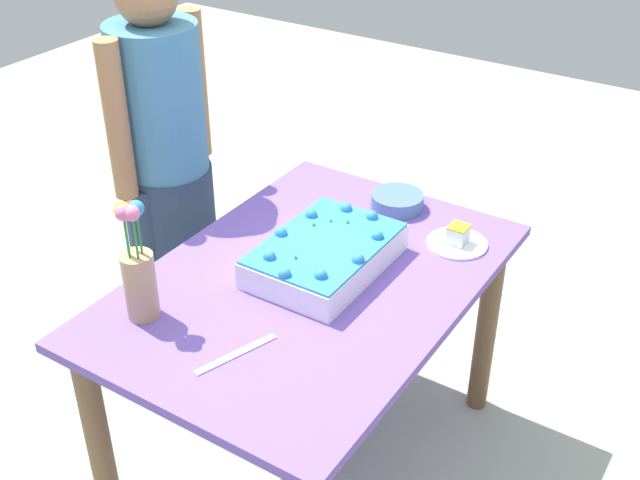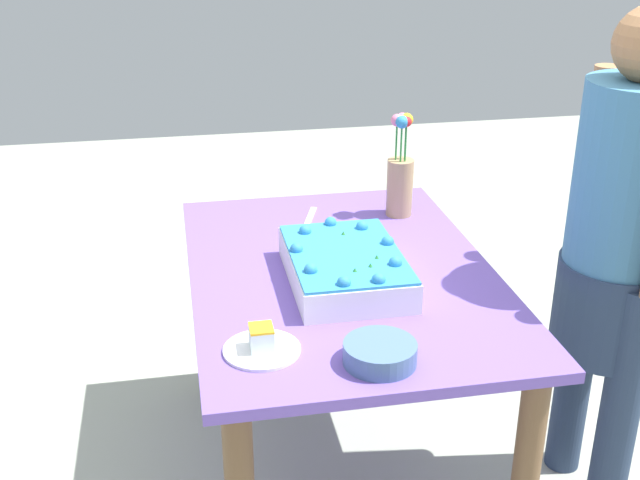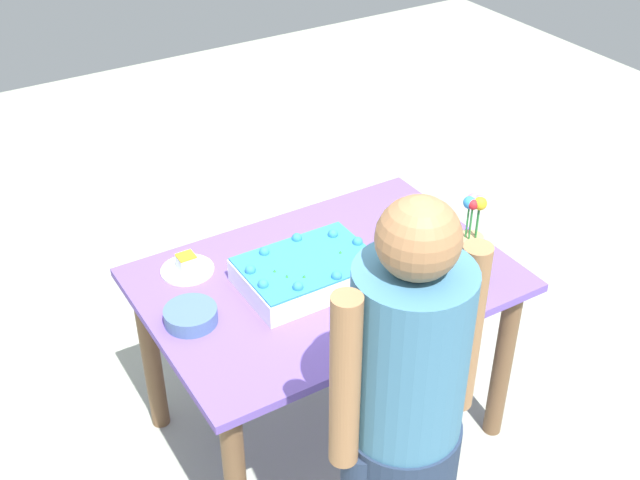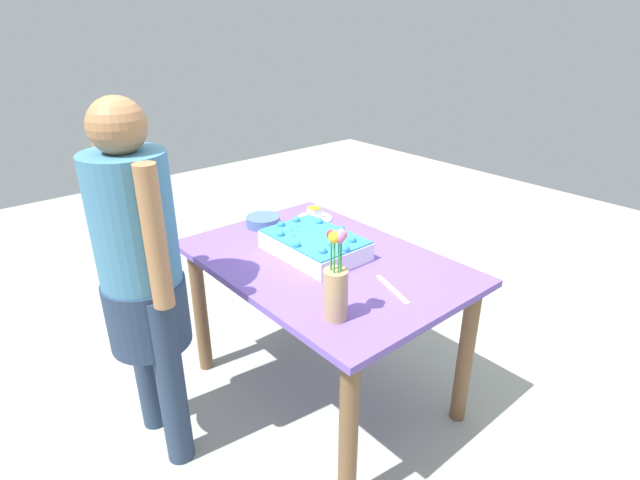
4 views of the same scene
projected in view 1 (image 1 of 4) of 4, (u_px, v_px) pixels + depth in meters
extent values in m
plane|color=#9EA495|center=(311.00, 459.00, 2.69)|extent=(8.00, 8.00, 0.00)
cube|color=#6C4FB1|center=(310.00, 283.00, 2.30)|extent=(1.25, 0.87, 0.03)
cylinder|color=brown|center=(311.00, 263.00, 3.05)|extent=(0.07, 0.07, 0.71)
cylinder|color=brown|center=(99.00, 443.00, 2.27)|extent=(0.07, 0.07, 0.71)
cylinder|color=brown|center=(487.00, 326.00, 2.73)|extent=(0.07, 0.07, 0.71)
cube|color=white|center=(325.00, 256.00, 2.32)|extent=(0.45, 0.31, 0.08)
cube|color=#2E84C5|center=(325.00, 243.00, 2.30)|extent=(0.44, 0.30, 0.01)
sphere|color=#2E84C5|center=(285.00, 274.00, 2.15)|extent=(0.04, 0.04, 0.04)
sphere|color=#2E84C5|center=(321.00, 275.00, 2.14)|extent=(0.04, 0.04, 0.04)
sphere|color=#2E84C5|center=(358.00, 259.00, 2.21)|extent=(0.04, 0.04, 0.04)
sphere|color=#2E84C5|center=(377.00, 236.00, 2.31)|extent=(0.04, 0.04, 0.04)
sphere|color=#2E84C5|center=(372.00, 216.00, 2.41)|extent=(0.04, 0.04, 0.04)
sphere|color=#2E84C5|center=(346.00, 208.00, 2.45)|extent=(0.04, 0.04, 0.04)
sphere|color=#2E84C5|center=(311.00, 214.00, 2.42)|extent=(0.04, 0.04, 0.04)
sphere|color=#2E84C5|center=(281.00, 233.00, 2.33)|extent=(0.04, 0.04, 0.04)
sphere|color=#2E84C5|center=(269.00, 256.00, 2.22)|extent=(0.04, 0.04, 0.04)
cone|color=#2D8438|center=(331.00, 221.00, 2.39)|extent=(0.02, 0.02, 0.02)
cone|color=#2D8438|center=(296.00, 258.00, 2.22)|extent=(0.02, 0.02, 0.02)
cone|color=#2D8438|center=(348.00, 223.00, 2.38)|extent=(0.02, 0.02, 0.02)
cone|color=#2D8438|center=(314.00, 225.00, 2.37)|extent=(0.02, 0.02, 0.02)
cylinder|color=white|center=(457.00, 244.00, 2.45)|extent=(0.19, 0.19, 0.01)
cube|color=white|center=(458.00, 235.00, 2.43)|extent=(0.06, 0.06, 0.05)
cube|color=yellow|center=(459.00, 227.00, 2.42)|extent=(0.06, 0.06, 0.01)
cube|color=silver|center=(236.00, 354.00, 2.01)|extent=(0.23, 0.10, 0.00)
cylinder|color=tan|center=(140.00, 286.00, 2.10)|extent=(0.09, 0.09, 0.19)
cylinder|color=#2D8438|center=(127.00, 236.00, 2.00)|extent=(0.01, 0.01, 0.13)
sphere|color=#D7699B|center=(123.00, 213.00, 1.97)|extent=(0.04, 0.04, 0.04)
cylinder|color=#2D8438|center=(135.00, 236.00, 2.00)|extent=(0.01, 0.01, 0.13)
sphere|color=pink|center=(132.00, 213.00, 1.97)|extent=(0.04, 0.04, 0.04)
cylinder|color=#2D8438|center=(139.00, 231.00, 2.02)|extent=(0.01, 0.01, 0.13)
sphere|color=teal|center=(136.00, 208.00, 1.99)|extent=(0.04, 0.04, 0.04)
cylinder|color=#2D8438|center=(134.00, 230.00, 2.03)|extent=(0.01, 0.01, 0.13)
sphere|color=red|center=(131.00, 207.00, 1.99)|extent=(0.03, 0.03, 0.03)
cylinder|color=#2D8438|center=(126.00, 233.00, 2.01)|extent=(0.01, 0.01, 0.13)
sphere|color=gold|center=(122.00, 210.00, 1.98)|extent=(0.04, 0.04, 0.04)
cylinder|color=#4A6890|center=(397.00, 201.00, 2.63)|extent=(0.17, 0.17, 0.05)
cylinder|color=#263550|center=(153.00, 284.00, 2.88)|extent=(0.11, 0.11, 0.78)
cylinder|color=#263550|center=(200.00, 251.00, 3.06)|extent=(0.11, 0.11, 0.78)
cylinder|color=#263550|center=(170.00, 203.00, 2.83)|extent=(0.32, 0.31, 0.28)
cylinder|color=teal|center=(158.00, 102.00, 2.62)|extent=(0.30, 0.30, 0.52)
cylinder|color=#A17048|center=(117.00, 121.00, 2.49)|extent=(0.08, 0.08, 0.52)
cylinder|color=#A17048|center=(196.00, 84.00, 2.76)|extent=(0.08, 0.08, 0.52)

